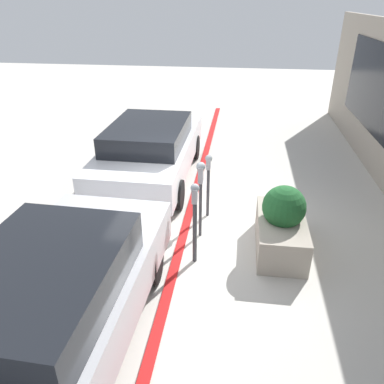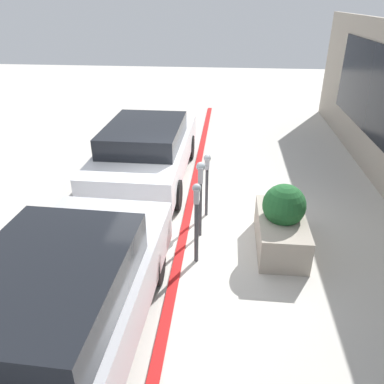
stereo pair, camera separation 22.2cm
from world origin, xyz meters
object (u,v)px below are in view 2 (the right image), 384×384
object	(u,v)px
parking_meter_second	(201,182)
parked_car_middle	(147,150)
parked_car_front	(59,306)
planter_box	(282,223)
parking_meter_nearest	(197,212)
parking_meter_middle	(207,174)

from	to	relation	value
parking_meter_second	parked_car_middle	bearing A→B (deg)	32.14
parked_car_front	parked_car_middle	xyz separation A→B (m)	(5.35, 0.02, -0.02)
parking_meter_second	planter_box	size ratio (longest dim) A/B	0.94
planter_box	parking_meter_nearest	bearing A→B (deg)	110.81
parking_meter_second	parked_car_front	size ratio (longest dim) A/B	0.33
parking_meter_nearest	parking_meter_middle	size ratio (longest dim) A/B	1.09
parking_meter_second	parked_car_front	distance (m)	3.30
parking_meter_second	parking_meter_middle	distance (m)	0.81
parking_meter_second	parked_car_front	world-z (taller)	parked_car_front
parking_meter_middle	parked_car_front	bearing A→B (deg)	156.77
parking_meter_nearest	parked_car_middle	bearing A→B (deg)	25.17
parking_meter_second	parking_meter_nearest	bearing A→B (deg)	179.66
parked_car_front	parked_car_middle	world-z (taller)	parked_car_front
parking_meter_second	parked_car_middle	xyz separation A→B (m)	(2.44, 1.53, -0.36)
parking_meter_nearest	parking_meter_middle	xyz separation A→B (m)	(1.59, -0.08, -0.02)
parking_meter_nearest	parking_meter_second	bearing A→B (deg)	-0.34
parking_meter_middle	planter_box	distance (m)	1.82
parked_car_middle	planter_box	bearing A→B (deg)	-130.81
parking_meter_second	planter_box	xyz separation A→B (m)	(-0.23, -1.51, -0.65)
parked_car_front	parking_meter_nearest	bearing A→B (deg)	-33.87
parking_meter_second	parked_car_front	xyz separation A→B (m)	(-2.92, 1.52, -0.35)
parking_meter_nearest	parking_meter_middle	world-z (taller)	parking_meter_nearest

